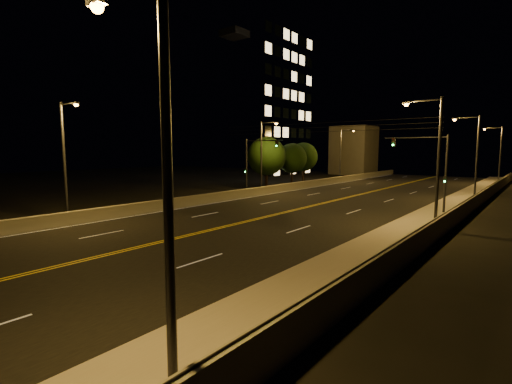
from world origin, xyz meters
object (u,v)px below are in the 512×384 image
Objects in this scene: streetlight_3 at (498,152)px; tree_2 at (303,157)px; traffic_signal_right at (433,165)px; streetlight_1 at (434,154)px; building_tower at (235,109)px; tree_0 at (267,156)px; streetlight_4 at (66,154)px; tree_1 at (292,158)px; streetlight_2 at (474,153)px; streetlight_6 at (342,151)px; traffic_signal_left at (253,161)px; streetlight_5 at (263,152)px; streetlight_0 at (158,166)px.

tree_2 is (-26.41, -11.46, -0.94)m from streetlight_3.
streetlight_3 is 1.33× the size of traffic_signal_right.
tree_2 is at bearing 133.81° from streetlight_1.
building_tower is 21.55m from tree_0.
streetlight_4 is 1.33× the size of tree_2.
tree_2 is at bearing 98.48° from tree_1.
streetlight_3 reaches higher than tree_0.
streetlight_6 is at bearing 144.27° from streetlight_2.
streetlight_3 is at bearing 67.89° from streetlight_4.
streetlight_4 is (-21.42, -52.72, 0.00)m from streetlight_3.
tree_0 is at bearing -98.30° from streetlight_6.
tree_0 reaches higher than traffic_signal_right.
streetlight_6 is (-21.42, -7.21, 0.00)m from streetlight_3.
streetlight_2 is at bearing 25.95° from traffic_signal_left.
streetlight_4 is at bearing -93.02° from traffic_signal_left.
streetlight_1 is at bearing -56.03° from streetlight_6.
traffic_signal_right is (-1.47, 6.47, -0.95)m from streetlight_1.
streetlight_2 reaches higher than tree_2.
traffic_signal_right is at bearing 0.00° from traffic_signal_left.
tree_1 is 4.58m from tree_2.
traffic_signal_right is 43.99m from building_tower.
streetlight_1 reaches higher than traffic_signal_right.
building_tower is at bearing -162.12° from streetlight_6.
streetlight_6 is at bearing 63.81° from tree_1.
traffic_signal_right is at bearing -9.52° from streetlight_5.
streetlight_0 is 56.02m from tree_2.
streetlight_3 reaches higher than traffic_signal_right.
traffic_signal_left is 8.37m from tree_0.
streetlight_4 is at bearing -134.65° from traffic_signal_right.
tree_1 is at bearing -148.16° from streetlight_3.
streetlight_2 is at bearing -13.22° from building_tower.
traffic_signal_left is 0.25× the size of building_tower.
streetlight_3 is at bearing 53.71° from streetlight_5.
building_tower is at bearing 166.78° from streetlight_2.
streetlight_5 reaches higher than traffic_signal_right.
streetlight_3 is 32.57m from traffic_signal_right.
traffic_signal_right is 1.00× the size of traffic_signal_left.
streetlight_3 is at bearing 23.45° from tree_2.
tree_2 is at bearing 118.14° from streetlight_0.
streetlight_6 is (-21.42, 53.65, 0.00)m from streetlight_0.
traffic_signal_left is (-20.35, -9.91, -0.95)m from streetlight_2.
tree_0 is (-3.66, 7.52, 0.36)m from traffic_signal_left.
tree_1 is (-4.32, -8.78, -1.07)m from streetlight_6.
streetlight_2 is 22.40m from streetlight_5.
building_tower is 4.21× the size of tree_1.
streetlight_2 reaches higher than tree_0.
streetlight_1 is 21.38m from traffic_signal_left.
streetlight_3 is 1.00× the size of streetlight_4.
building_tower is (-40.03, 25.78, 7.69)m from streetlight_1.
streetlight_0 is 1.00× the size of streetlight_5.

